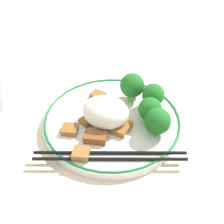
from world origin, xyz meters
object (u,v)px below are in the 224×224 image
broccoli_back_center (150,110)px  broccoli_back_right (153,95)px  broccoli_mid_left (132,86)px  chopsticks (110,156)px  broccoli_back_left (158,121)px  plate (112,123)px

broccoli_back_center → broccoli_back_right: bearing=-83.8°
broccoli_mid_left → broccoli_back_center: bearing=134.5°
broccoli_back_right → chopsticks: bearing=76.8°
broccoli_back_left → broccoli_back_right: same height
broccoli_back_right → broccoli_mid_left: (0.04, -0.01, 0.00)m
broccoli_back_left → broccoli_back_center: size_ratio=1.05×
broccoli_mid_left → broccoli_back_right: bearing=165.7°
plate → broccoli_mid_left: size_ratio=4.47×
plate → broccoli_mid_left: broccoli_mid_left is taller
chopsticks → plate: bearing=-72.9°
broccoli_back_center → broccoli_mid_left: broccoli_mid_left is taller
broccoli_mid_left → chopsticks: 0.16m
plate → broccoli_back_right: size_ratio=4.88×
broccoli_back_right → broccoli_mid_left: bearing=-14.3°
broccoli_back_left → broccoli_back_center: (0.02, -0.03, -0.00)m
plate → broccoli_back_right: (-0.06, -0.06, 0.04)m
broccoli_back_right → chopsticks: broccoli_back_right is taller
broccoli_back_center → broccoli_mid_left: size_ratio=0.88×
chopsticks → broccoli_back_right: bearing=-103.2°
plate → broccoli_back_center: (-0.06, -0.02, 0.03)m
plate → broccoli_back_center: bearing=-161.7°
broccoli_mid_left → chopsticks: (-0.01, 0.15, -0.03)m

